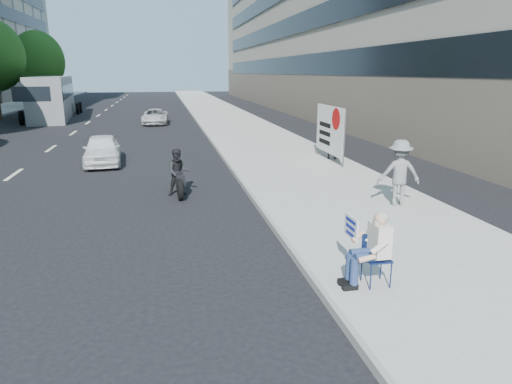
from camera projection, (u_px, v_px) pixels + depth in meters
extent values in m
plane|color=black|center=(214.00, 237.00, 10.45)|extent=(160.00, 160.00, 0.00)
cube|color=gray|center=(241.00, 128.00, 30.15)|extent=(5.00, 120.00, 0.15)
cube|color=gray|center=(358.00, 0.00, 41.48)|extent=(14.00, 70.00, 20.00)
cylinder|color=#382616|center=(42.00, 94.00, 49.17)|extent=(0.30, 0.30, 2.62)
ellipsoid|color=#184612|center=(38.00, 61.00, 48.28)|extent=(5.40, 5.40, 6.21)
cylinder|color=#11204E|center=(371.00, 278.00, 7.53)|extent=(0.02, 0.02, 0.45)
cylinder|color=#11204E|center=(391.00, 276.00, 7.60)|extent=(0.02, 0.02, 0.45)
cylinder|color=#11204E|center=(362.00, 269.00, 7.87)|extent=(0.02, 0.02, 0.45)
cylinder|color=#11204E|center=(381.00, 267.00, 7.94)|extent=(0.02, 0.02, 0.45)
cube|color=#11204E|center=(377.00, 259.00, 7.67)|extent=(0.40, 0.40, 0.03)
cube|color=#11204E|center=(373.00, 245.00, 7.81)|extent=(0.40, 0.02, 0.40)
cylinder|color=navy|center=(368.00, 258.00, 7.51)|extent=(0.44, 0.17, 0.17)
cylinder|color=navy|center=(354.00, 272.00, 7.53)|extent=(0.14, 0.14, 0.46)
cube|color=black|center=(350.00, 287.00, 7.59)|extent=(0.26, 0.11, 0.10)
cylinder|color=navy|center=(362.00, 253.00, 7.70)|extent=(0.44, 0.17, 0.17)
cylinder|color=navy|center=(350.00, 267.00, 7.72)|extent=(0.14, 0.14, 0.46)
cube|color=black|center=(345.00, 282.00, 7.78)|extent=(0.26, 0.11, 0.10)
cube|color=beige|center=(379.00, 240.00, 7.59)|extent=(0.26, 0.42, 0.56)
sphere|color=tan|center=(381.00, 218.00, 7.49)|extent=(0.23, 0.23, 0.23)
ellipsoid|color=gray|center=(382.00, 217.00, 7.49)|extent=(0.22, 0.24, 0.19)
ellipsoid|color=gray|center=(376.00, 223.00, 7.50)|extent=(0.10, 0.14, 0.13)
cylinder|color=beige|center=(379.00, 247.00, 7.35)|extent=(0.30, 0.10, 0.25)
cylinder|color=tan|center=(367.00, 258.00, 7.35)|extent=(0.29, 0.09, 0.14)
cylinder|color=beige|center=(369.00, 234.00, 7.82)|extent=(0.26, 0.20, 0.32)
cylinder|color=tan|center=(358.00, 237.00, 7.95)|extent=(0.30, 0.21, 0.18)
cube|color=white|center=(351.00, 227.00, 8.04)|extent=(0.03, 0.55, 0.40)
imported|color=slate|center=(399.00, 173.00, 12.24)|extent=(1.26, 0.87, 1.78)
imported|color=black|center=(332.00, 140.00, 18.82)|extent=(0.69, 0.66, 1.59)
cylinder|color=#4C4C4C|center=(344.00, 139.00, 17.01)|extent=(0.06, 0.06, 2.20)
cylinder|color=#4C4C4C|center=(318.00, 129.00, 19.85)|extent=(0.06, 0.06, 2.20)
cube|color=silver|center=(330.00, 130.00, 18.38)|extent=(0.04, 3.00, 1.90)
cylinder|color=#A50C0C|center=(336.00, 119.00, 17.59)|extent=(0.01, 0.84, 0.84)
cube|color=black|center=(325.00, 125.00, 18.82)|extent=(0.01, 1.30, 0.18)
cube|color=black|center=(325.00, 133.00, 18.90)|extent=(0.01, 1.30, 0.18)
cube|color=black|center=(324.00, 142.00, 18.99)|extent=(0.01, 1.30, 0.18)
imported|color=white|center=(102.00, 150.00, 18.55)|extent=(1.68, 3.60, 1.19)
imported|color=silver|center=(155.00, 117.00, 32.87)|extent=(1.93, 3.92, 1.07)
cylinder|color=black|center=(180.00, 190.00, 13.37)|extent=(0.17, 0.65, 0.64)
cylinder|color=black|center=(178.00, 179.00, 14.70)|extent=(0.17, 0.65, 0.64)
cube|color=black|center=(179.00, 177.00, 13.98)|extent=(0.35, 1.22, 0.35)
imported|color=black|center=(179.00, 172.00, 13.84)|extent=(0.74, 0.60, 1.42)
cube|color=slate|center=(52.00, 98.00, 36.73)|extent=(3.84, 12.21, 3.30)
cube|color=black|center=(35.00, 91.00, 36.35)|extent=(1.36, 11.43, 1.00)
cube|color=black|center=(68.00, 90.00, 36.84)|extent=(1.36, 11.43, 1.00)
cube|color=black|center=(31.00, 94.00, 30.89)|extent=(2.39, 0.33, 1.00)
cylinder|color=black|center=(21.00, 118.00, 32.52)|extent=(0.36, 1.02, 1.00)
cylinder|color=black|center=(59.00, 117.00, 33.00)|extent=(0.36, 1.02, 1.00)
cylinder|color=black|center=(29.00, 115.00, 34.42)|extent=(0.36, 1.02, 1.00)
cylinder|color=black|center=(64.00, 114.00, 34.90)|extent=(0.36, 1.02, 1.00)
cylinder|color=black|center=(48.00, 109.00, 40.10)|extent=(0.36, 1.02, 1.00)
cylinder|color=black|center=(78.00, 108.00, 40.58)|extent=(0.36, 1.02, 1.00)
cylinder|color=black|center=(51.00, 108.00, 41.53)|extent=(0.36, 1.02, 1.00)
cylinder|color=black|center=(80.00, 107.00, 42.01)|extent=(0.36, 1.02, 1.00)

